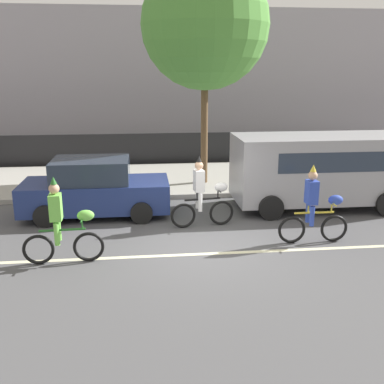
% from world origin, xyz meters
% --- Properties ---
extents(ground_plane, '(80.00, 80.00, 0.00)m').
position_xyz_m(ground_plane, '(0.00, 0.00, 0.00)').
color(ground_plane, '#4C4C4F').
extents(road_centre_line, '(36.00, 0.14, 0.01)m').
position_xyz_m(road_centre_line, '(0.00, -0.50, 0.00)').
color(road_centre_line, beige).
rests_on(road_centre_line, ground).
extents(sidewalk_curb, '(60.00, 5.00, 0.15)m').
position_xyz_m(sidewalk_curb, '(0.00, 6.50, 0.07)').
color(sidewalk_curb, '#9E9B93').
rests_on(sidewalk_curb, ground).
extents(fence_line, '(40.00, 0.08, 1.40)m').
position_xyz_m(fence_line, '(0.00, 9.40, 0.70)').
color(fence_line, black).
rests_on(fence_line, ground).
extents(building_backdrop, '(28.00, 8.00, 7.10)m').
position_xyz_m(building_backdrop, '(-1.78, 18.00, 3.55)').
color(building_backdrop, '#99939E').
rests_on(building_backdrop, ground).
extents(parade_cyclist_lime, '(1.72, 0.50, 1.92)m').
position_xyz_m(parade_cyclist_lime, '(-3.12, -0.63, 0.84)').
color(parade_cyclist_lime, black).
rests_on(parade_cyclist_lime, ground).
extents(parade_cyclist_zebra, '(1.71, 0.51, 1.92)m').
position_xyz_m(parade_cyclist_zebra, '(0.15, 1.36, 0.84)').
color(parade_cyclist_zebra, black).
rests_on(parade_cyclist_zebra, ground).
extents(parade_cyclist_cobalt, '(1.72, 0.50, 1.92)m').
position_xyz_m(parade_cyclist_cobalt, '(2.64, -0.06, 0.84)').
color(parade_cyclist_cobalt, black).
rests_on(parade_cyclist_cobalt, ground).
extents(parked_van_grey, '(5.00, 2.22, 2.18)m').
position_xyz_m(parked_van_grey, '(3.87, 2.70, 1.28)').
color(parked_van_grey, '#99999E').
rests_on(parked_van_grey, ground).
extents(parked_car_navy, '(4.10, 1.92, 1.64)m').
position_xyz_m(parked_car_navy, '(-2.77, 2.64, 0.78)').
color(parked_car_navy, navy).
rests_on(parked_car_navy, ground).
extents(street_tree_near_lamp, '(4.21, 4.21, 7.40)m').
position_xyz_m(street_tree_near_lamp, '(0.75, 5.58, 5.44)').
color(street_tree_near_lamp, brown).
rests_on(street_tree_near_lamp, sidewalk_curb).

